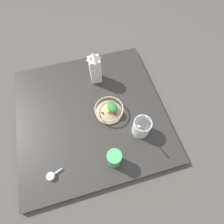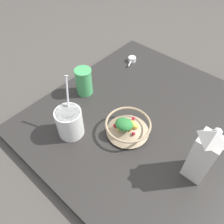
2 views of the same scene
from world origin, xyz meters
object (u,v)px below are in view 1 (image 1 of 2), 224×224
object	(u,v)px
fruit_bowl	(109,110)
drinking_cup	(114,158)
yogurt_tub	(142,127)
milk_carton	(95,68)

from	to	relation	value
fruit_bowl	drinking_cup	bearing A→B (deg)	-10.45
fruit_bowl	yogurt_tub	size ratio (longest dim) A/B	0.79
milk_carton	drinking_cup	bearing A→B (deg)	-3.59
yogurt_tub	drinking_cup	bearing A→B (deg)	-56.85
fruit_bowl	yogurt_tub	distance (m)	0.25
fruit_bowl	drinking_cup	xyz separation A→B (m)	(0.33, -0.06, 0.03)
fruit_bowl	milk_carton	size ratio (longest dim) A/B	0.77
fruit_bowl	drinking_cup	world-z (taller)	drinking_cup
fruit_bowl	yogurt_tub	bearing A→B (deg)	40.67
fruit_bowl	milk_carton	bearing A→B (deg)	-176.18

